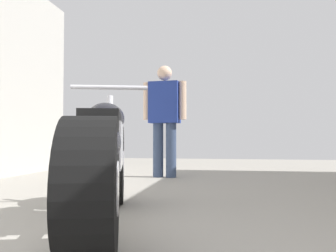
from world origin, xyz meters
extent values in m
plane|color=#9E998E|center=(0.00, 3.01, 0.00)|extent=(14.43, 14.43, 0.00)
cylinder|color=black|center=(-0.63, 2.58, 0.35)|extent=(0.43, 0.74, 0.70)
cylinder|color=silver|center=(-0.63, 2.58, 0.35)|extent=(0.32, 0.33, 0.27)
cylinder|color=black|center=(-0.20, 1.05, 0.35)|extent=(0.43, 0.74, 0.70)
cylinder|color=silver|center=(-0.20, 1.05, 0.35)|extent=(0.32, 0.33, 0.27)
cube|color=silver|center=(-0.41, 1.81, 0.55)|extent=(0.44, 0.75, 0.31)
ellipsoid|color=black|center=(-0.48, 2.04, 0.74)|extent=(0.43, 0.62, 0.24)
cube|color=black|center=(-0.36, 1.62, 0.71)|extent=(0.37, 0.57, 0.11)
ellipsoid|color=black|center=(-0.21, 1.10, 0.57)|extent=(0.40, 0.54, 0.26)
cylinder|color=silver|center=(-0.61, 2.53, 0.68)|extent=(0.13, 0.28, 0.64)
cylinder|color=silver|center=(-0.60, 2.49, 1.05)|extent=(0.66, 0.22, 0.04)
cylinder|color=silver|center=(-0.47, 1.45, 0.25)|extent=(0.26, 0.61, 0.10)
cylinder|color=#384766|center=(-0.43, 4.91, 0.42)|extent=(0.17, 0.17, 0.83)
cylinder|color=#384766|center=(-0.64, 4.93, 0.42)|extent=(0.17, 0.17, 0.83)
cube|color=navy|center=(-0.54, 4.92, 1.15)|extent=(0.48, 0.29, 0.64)
cylinder|color=beige|center=(-0.25, 4.89, 1.18)|extent=(0.12, 0.12, 0.59)
cylinder|color=beige|center=(-0.82, 4.95, 1.18)|extent=(0.12, 0.12, 0.59)
sphere|color=beige|center=(-0.54, 4.92, 1.61)|extent=(0.23, 0.23, 0.23)
camera|label=1|loc=(0.46, -0.61, 0.59)|focal=38.89mm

